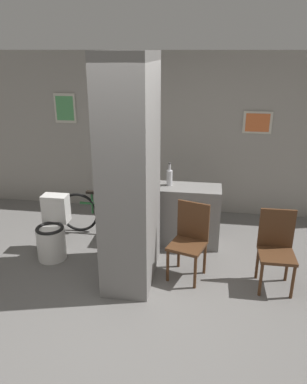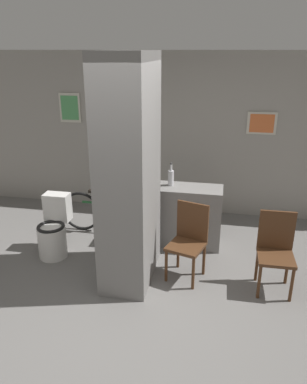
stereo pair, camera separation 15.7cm
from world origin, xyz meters
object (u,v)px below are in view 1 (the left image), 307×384
object	(u,v)px
toilet	(53,233)
bottle_tall	(169,177)
chair_by_doorway	(276,247)
bicycle	(108,213)
chair_near_pillar	(190,238)

from	to	relation	value
toilet	bottle_tall	bearing A→B (deg)	24.35
chair_by_doorway	bicycle	size ratio (longest dim) A/B	0.60
chair_by_doorway	bottle_tall	xyz separation A→B (m)	(-1.34, 0.90, 0.47)
toilet	bicycle	size ratio (longest dim) A/B	0.53
chair_by_doorway	bottle_tall	distance (m)	1.68
bicycle	bottle_tall	world-z (taller)	bottle_tall
bottle_tall	toilet	bearing A→B (deg)	-155.65
chair_near_pillar	bicycle	distance (m)	1.58
chair_near_pillar	bicycle	bearing A→B (deg)	161.20
toilet	chair_by_doorway	xyz separation A→B (m)	(2.81, -0.24, 0.16)
toilet	bicycle	bearing A→B (deg)	54.05
chair_near_pillar	bicycle	size ratio (longest dim) A/B	0.60
toilet	chair_by_doorway	distance (m)	2.82
bicycle	chair_by_doorway	bearing A→B (deg)	-23.57
bottle_tall	chair_near_pillar	bearing A→B (deg)	-67.67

